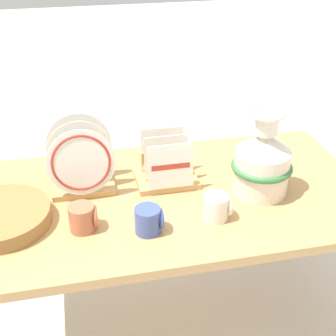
# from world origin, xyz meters

# --- Properties ---
(ground_plane) EXTENTS (14.00, 14.00, 0.00)m
(ground_plane) POSITION_xyz_m (0.00, 0.00, 0.00)
(ground_plane) COLOR beige
(display_table) EXTENTS (1.48, 0.78, 0.69)m
(display_table) POSITION_xyz_m (0.00, 0.00, 0.61)
(display_table) COLOR tan
(display_table) RESTS_ON ground_plane
(ceramic_vase) EXTENTS (0.22, 0.22, 0.32)m
(ceramic_vase) POSITION_xyz_m (0.33, -0.05, 0.81)
(ceramic_vase) COLOR silver
(ceramic_vase) RESTS_ON display_table
(dish_rack_round_plates) EXTENTS (0.24, 0.18, 0.27)m
(dish_rack_round_plates) POSITION_xyz_m (-0.30, 0.10, 0.79)
(dish_rack_round_plates) COLOR tan
(dish_rack_round_plates) RESTS_ON display_table
(dish_rack_square_plates) EXTENTS (0.23, 0.17, 0.19)m
(dish_rack_square_plates) POSITION_xyz_m (0.01, 0.08, 0.74)
(dish_rack_square_plates) COLOR tan
(dish_rack_square_plates) RESTS_ON display_table
(wicker_charger_stack) EXTENTS (0.33, 0.33, 0.05)m
(wicker_charger_stack) POSITION_xyz_m (-0.58, -0.06, 0.71)
(wicker_charger_stack) COLOR olive
(wicker_charger_stack) RESTS_ON display_table
(mug_cream_glaze) EXTENTS (0.09, 0.08, 0.09)m
(mug_cream_glaze) POSITION_xyz_m (0.13, -0.18, 0.73)
(mug_cream_glaze) COLOR silver
(mug_cream_glaze) RESTS_ON display_table
(mug_terracotta_glaze) EXTENTS (0.09, 0.08, 0.09)m
(mug_terracotta_glaze) POSITION_xyz_m (-0.31, -0.14, 0.73)
(mug_terracotta_glaze) COLOR #B76647
(mug_terracotta_glaze) RESTS_ON display_table
(mug_cobalt_glaze) EXTENTS (0.09, 0.08, 0.09)m
(mug_cobalt_glaze) POSITION_xyz_m (-0.11, -0.20, 0.73)
(mug_cobalt_glaze) COLOR #42569E
(mug_cobalt_glaze) RESTS_ON display_table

